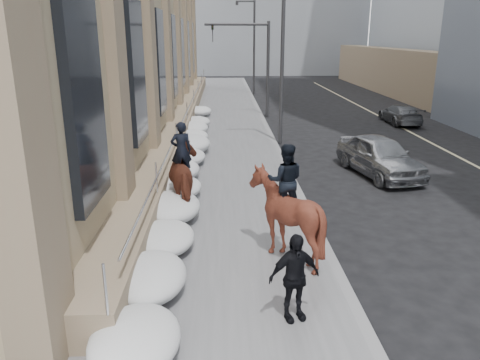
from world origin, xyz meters
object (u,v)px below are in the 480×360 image
mounted_horse_left (187,176)px  car_grey (400,114)px  mounted_horse_right (285,211)px  car_silver (380,156)px  pedestrian (294,277)px

mounted_horse_left → car_grey: bearing=-144.3°
mounted_horse_right → car_silver: mounted_horse_right is taller
mounted_horse_left → car_grey: size_ratio=0.66×
mounted_horse_left → mounted_horse_right: (2.50, -3.30, 0.11)m
mounted_horse_left → mounted_horse_right: mounted_horse_right is taller
mounted_horse_right → car_silver: size_ratio=0.60×
mounted_horse_right → car_grey: size_ratio=0.67×
mounted_horse_left → car_grey: (11.84, 14.46, -0.58)m
mounted_horse_right → pedestrian: size_ratio=1.60×
pedestrian → car_grey: bearing=47.9°
mounted_horse_right → car_silver: 8.39m
mounted_horse_left → car_grey: 18.70m
car_silver → pedestrian: bearing=-128.0°
mounted_horse_right → pedestrian: mounted_horse_right is taller
mounted_horse_left → mounted_horse_right: size_ratio=0.97×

